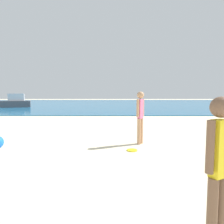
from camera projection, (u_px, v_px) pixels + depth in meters
The scene contains 5 objects.
water at pixel (111, 102), 44.26m from camera, with size 160.00×60.00×0.06m, color #1E6B9E.
person_standing at pixel (140, 114), 5.94m from camera, with size 0.27×0.31×1.63m.
frisbee at pixel (132, 150), 5.26m from camera, with size 0.28×0.28×0.03m, color yellow.
person_distant at pixel (218, 165), 1.81m from camera, with size 0.31×0.20×1.49m.
boat_near at pixel (10, 103), 24.57m from camera, with size 5.40×3.37×1.75m.
Camera 1 is at (0.44, 1.54, 1.49)m, focal length 30.76 mm.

